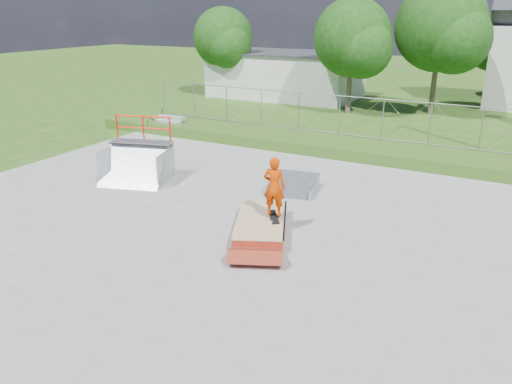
% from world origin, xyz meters
% --- Properties ---
extents(ground, '(120.00, 120.00, 0.00)m').
position_xyz_m(ground, '(0.00, 0.00, 0.00)').
color(ground, '#2A5217').
rests_on(ground, ground).
extents(concrete_pad, '(20.00, 16.00, 0.04)m').
position_xyz_m(concrete_pad, '(0.00, 0.00, 0.02)').
color(concrete_pad, gray).
rests_on(concrete_pad, ground).
extents(grass_berm, '(24.00, 3.00, 0.50)m').
position_xyz_m(grass_berm, '(0.00, 9.50, 0.25)').
color(grass_berm, '#2A5217').
rests_on(grass_berm, ground).
extents(grind_box, '(2.35, 3.10, 0.41)m').
position_xyz_m(grind_box, '(1.35, 0.24, 0.21)').
color(grind_box, maroon).
rests_on(grind_box, concrete_pad).
extents(quarter_pipe, '(2.72, 2.49, 2.26)m').
position_xyz_m(quarter_pipe, '(-4.67, 1.97, 1.13)').
color(quarter_pipe, '#919498').
rests_on(quarter_pipe, concrete_pad).
extents(flat_bank_ramp, '(1.84, 1.93, 0.48)m').
position_xyz_m(flat_bank_ramp, '(0.78, 3.72, 0.24)').
color(flat_bank_ramp, '#919498').
rests_on(flat_bank_ramp, concrete_pad).
extents(skateboard, '(0.64, 0.77, 0.13)m').
position_xyz_m(skateboard, '(1.66, 0.41, 0.46)').
color(skateboard, black).
rests_on(skateboard, grind_box).
extents(skater, '(0.67, 0.50, 1.68)m').
position_xyz_m(skater, '(1.66, 0.41, 1.30)').
color(skater, '#CC3500').
rests_on(skater, grind_box).
extents(concrete_stairs, '(1.50, 1.60, 0.80)m').
position_xyz_m(concrete_stairs, '(-8.50, 8.70, 0.40)').
color(concrete_stairs, gray).
rests_on(concrete_stairs, ground).
extents(chain_link_fence, '(20.00, 0.06, 1.80)m').
position_xyz_m(chain_link_fence, '(0.00, 10.50, 1.40)').
color(chain_link_fence, gray).
rests_on(chain_link_fence, grass_berm).
extents(utility_building_flat, '(10.00, 6.00, 3.00)m').
position_xyz_m(utility_building_flat, '(-8.00, 22.00, 1.50)').
color(utility_building_flat, silver).
rests_on(utility_building_flat, ground).
extents(tree_left_near, '(4.76, 4.48, 6.65)m').
position_xyz_m(tree_left_near, '(-1.75, 17.83, 4.24)').
color(tree_left_near, '#4F3E32').
rests_on(tree_left_near, ground).
extents(tree_center, '(5.44, 5.12, 7.60)m').
position_xyz_m(tree_center, '(2.78, 19.81, 4.85)').
color(tree_center, '#4F3E32').
rests_on(tree_center, ground).
extents(tree_left_far, '(4.42, 4.16, 6.18)m').
position_xyz_m(tree_left_far, '(-11.77, 19.85, 3.94)').
color(tree_left_far, '#4F3E32').
rests_on(tree_left_far, ground).
extents(tree_back_mid, '(4.08, 3.84, 5.70)m').
position_xyz_m(tree_back_mid, '(5.21, 27.86, 3.63)').
color(tree_back_mid, '#4F3E32').
rests_on(tree_back_mid, ground).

